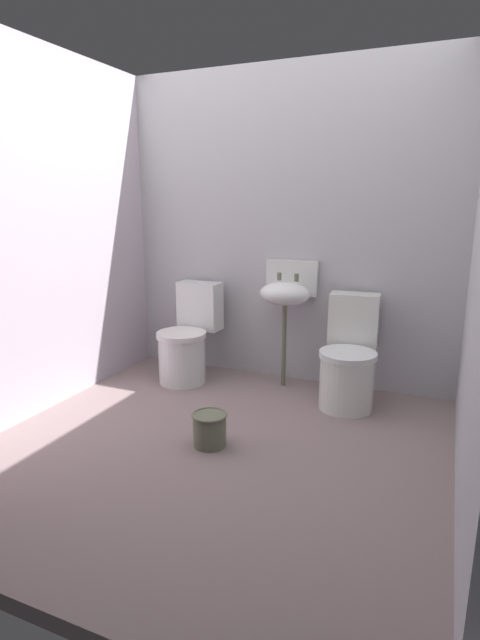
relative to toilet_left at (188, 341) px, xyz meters
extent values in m
cube|color=gray|center=(0.72, -0.88, -0.36)|extent=(3.08, 2.87, 0.08)
cube|color=#B1AEB5|center=(0.72, 0.40, 0.90)|extent=(3.08, 0.10, 2.45)
cube|color=#B7AAB8|center=(-0.67, -0.78, 0.90)|extent=(0.10, 2.67, 2.45)
cylinder|color=silver|center=(0.00, -0.09, -0.13)|extent=(0.40, 0.40, 0.38)
cylinder|color=silver|center=(0.00, -0.09, 0.08)|extent=(0.42, 0.42, 0.04)
cube|color=silver|center=(0.01, 0.21, 0.26)|extent=(0.37, 0.20, 0.40)
cylinder|color=silver|center=(1.33, -0.09, -0.13)|extent=(0.41, 0.41, 0.38)
cylinder|color=silver|center=(1.33, -0.09, 0.08)|extent=(0.43, 0.43, 0.04)
cube|color=silver|center=(1.30, 0.21, 0.26)|extent=(0.37, 0.21, 0.40)
cylinder|color=#636750|center=(0.78, 0.16, 0.01)|extent=(0.04, 0.04, 0.66)
ellipsoid|color=silver|center=(0.78, 0.16, 0.43)|extent=(0.40, 0.32, 0.18)
cube|color=silver|center=(0.78, 0.33, 0.53)|extent=(0.42, 0.04, 0.28)
cylinder|color=#636750|center=(0.71, 0.22, 0.55)|extent=(0.04, 0.04, 0.06)
cylinder|color=#636750|center=(0.85, 0.22, 0.55)|extent=(0.04, 0.04, 0.06)
cylinder|color=#636750|center=(0.68, -0.96, -0.22)|extent=(0.20, 0.20, 0.20)
torus|color=#63624E|center=(0.68, -0.96, -0.12)|extent=(0.22, 0.22, 0.02)
camera|label=1|loc=(1.92, -3.40, 1.13)|focal=27.62mm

